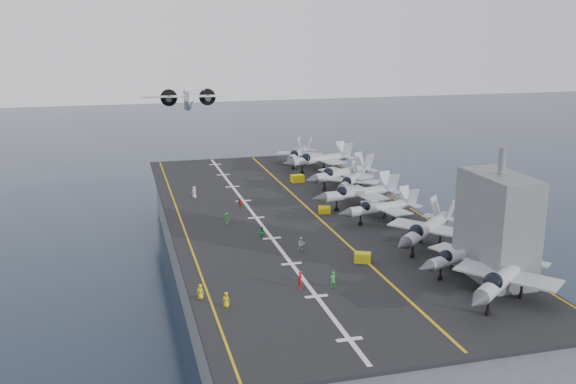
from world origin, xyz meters
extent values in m
plane|color=#142135|center=(0.00, 0.00, 0.00)|extent=(500.00, 500.00, 0.00)
cube|color=#56595E|center=(0.00, 0.00, 5.00)|extent=(36.00, 90.00, 10.00)
cube|color=black|center=(0.00, 0.00, 10.20)|extent=(38.00, 92.00, 0.40)
cube|color=gold|center=(3.00, 0.00, 10.42)|extent=(0.35, 90.00, 0.02)
cube|color=silver|center=(-6.00, 0.00, 10.42)|extent=(0.50, 90.00, 0.02)
cube|color=gold|center=(-17.00, 0.00, 10.42)|extent=(0.25, 90.00, 0.02)
cube|color=gold|center=(18.50, 0.00, 10.42)|extent=(0.25, 90.00, 0.02)
imported|color=yellow|center=(-15.64, -30.06, 11.19)|extent=(1.14, 1.07, 1.59)
imported|color=#B21919|center=(-7.08, -27.48, 11.40)|extent=(0.90, 1.26, 2.00)
imported|color=#1B7D32|center=(-7.27, -9.38, 11.20)|extent=(1.15, 1.09, 1.60)
imported|color=#268C33|center=(-10.72, -1.76, 11.21)|extent=(1.08, 1.17, 1.62)
imported|color=red|center=(-7.28, 6.14, 11.19)|extent=(1.12, 1.13, 1.59)
imported|color=silver|center=(-13.50, 14.14, 11.36)|extent=(1.32, 1.38, 1.92)
imported|color=green|center=(-3.58, -28.23, 11.35)|extent=(1.31, 1.05, 1.90)
imported|color=silver|center=(-3.53, -15.81, 11.30)|extent=(1.18, 0.89, 1.80)
imported|color=yellow|center=(-17.89, -27.34, 11.19)|extent=(1.14, 1.07, 1.59)
camera|label=1|loc=(-25.16, -89.92, 37.90)|focal=40.00mm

